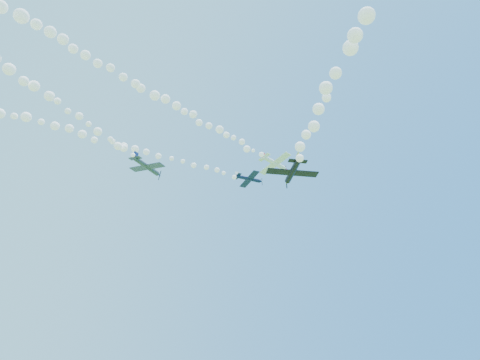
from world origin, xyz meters
TOP-DOWN VIEW (x-y plane):
  - plane_white at (14.47, -4.61)m, footprint 8.01×8.38m
  - smoke_trail_white at (-26.67, -9.16)m, footprint 77.57×11.18m
  - plane_navy at (12.75, 2.52)m, footprint 7.11×7.53m
  - smoke_trail_navy at (-26.70, 9.96)m, footprint 74.78×16.20m
  - plane_grey at (-11.33, 3.49)m, footprint 7.66×7.99m
  - plane_black at (2.32, -21.90)m, footprint 7.77×7.32m

SIDE VIEW (x-z plane):
  - plane_black at x=2.32m, z-range 36.24..38.41m
  - plane_grey at x=-11.33m, z-range 46.29..48.58m
  - smoke_trail_navy at x=-26.70m, z-range 52.05..54.84m
  - plane_navy at x=12.75m, z-range 52.71..54.61m
  - smoke_trail_white at x=-26.67m, z-range 52.65..55.94m
  - plane_white at x=14.47m, z-range 53.48..55.73m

